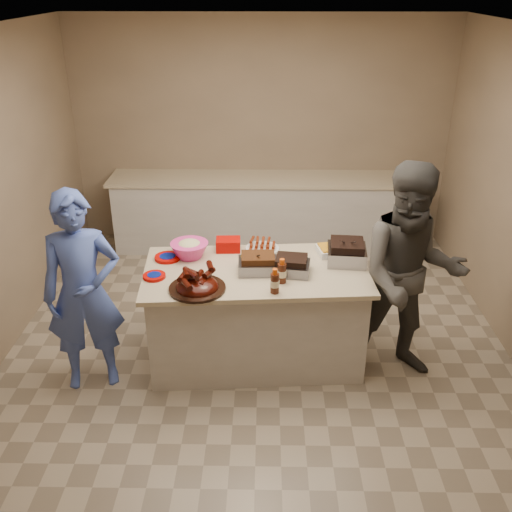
{
  "coord_description": "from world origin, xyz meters",
  "views": [
    {
      "loc": [
        0.05,
        -4.29,
        3.05
      ],
      "look_at": [
        -0.02,
        -0.08,
        0.97
      ],
      "focal_mm": 40.0,
      "sensor_mm": 36.0,
      "label": 1
    }
  ],
  "objects_px": {
    "island": "(256,356)",
    "roasting_pan": "(346,262)",
    "rib_platter": "(197,290)",
    "guest_blue": "(97,379)",
    "mustard_bottle": "(241,267)",
    "guest_gray": "(397,369)",
    "bbq_bottle_a": "(275,292)",
    "bbq_bottle_b": "(282,282)",
    "coleslaw_bowl": "(190,257)",
    "plastic_cup": "(182,251)"
  },
  "relations": [
    {
      "from": "bbq_bottle_b",
      "to": "island",
      "type": "bearing_deg",
      "value": 133.97
    },
    {
      "from": "coleslaw_bowl",
      "to": "rib_platter",
      "type": "bearing_deg",
      "value": -77.46
    },
    {
      "from": "island",
      "to": "mustard_bottle",
      "type": "distance_m",
      "value": 0.88
    },
    {
      "from": "guest_blue",
      "to": "roasting_pan",
      "type": "bearing_deg",
      "value": -0.93
    },
    {
      "from": "roasting_pan",
      "to": "bbq_bottle_b",
      "type": "distance_m",
      "value": 0.67
    },
    {
      "from": "bbq_bottle_b",
      "to": "guest_blue",
      "type": "height_order",
      "value": "bbq_bottle_b"
    },
    {
      "from": "roasting_pan",
      "to": "bbq_bottle_a",
      "type": "relative_size",
      "value": 1.59
    },
    {
      "from": "coleslaw_bowl",
      "to": "mustard_bottle",
      "type": "height_order",
      "value": "coleslaw_bowl"
    },
    {
      "from": "island",
      "to": "plastic_cup",
      "type": "bearing_deg",
      "value": 148.52
    },
    {
      "from": "bbq_bottle_b",
      "to": "mustard_bottle",
      "type": "xyz_separation_m",
      "value": [
        -0.33,
        0.26,
        0.0
      ]
    },
    {
      "from": "mustard_bottle",
      "to": "guest_gray",
      "type": "xyz_separation_m",
      "value": [
        1.34,
        -0.21,
        -0.87
      ]
    },
    {
      "from": "mustard_bottle",
      "to": "guest_blue",
      "type": "height_order",
      "value": "mustard_bottle"
    },
    {
      "from": "rib_platter",
      "to": "bbq_bottle_b",
      "type": "bearing_deg",
      "value": 10.98
    },
    {
      "from": "rib_platter",
      "to": "plastic_cup",
      "type": "bearing_deg",
      "value": 107.22
    },
    {
      "from": "plastic_cup",
      "to": "coleslaw_bowl",
      "type": "bearing_deg",
      "value": -52.41
    },
    {
      "from": "rib_platter",
      "to": "guest_gray",
      "type": "distance_m",
      "value": 1.89
    },
    {
      "from": "rib_platter",
      "to": "bbq_bottle_a",
      "type": "distance_m",
      "value": 0.6
    },
    {
      "from": "roasting_pan",
      "to": "guest_gray",
      "type": "distance_m",
      "value": 1.04
    },
    {
      "from": "bbq_bottle_a",
      "to": "mustard_bottle",
      "type": "distance_m",
      "value": 0.5
    },
    {
      "from": "bbq_bottle_b",
      "to": "plastic_cup",
      "type": "distance_m",
      "value": 1.03
    },
    {
      "from": "mustard_bottle",
      "to": "guest_gray",
      "type": "distance_m",
      "value": 1.62
    },
    {
      "from": "bbq_bottle_b",
      "to": "mustard_bottle",
      "type": "bearing_deg",
      "value": 141.76
    },
    {
      "from": "bbq_bottle_b",
      "to": "guest_gray",
      "type": "height_order",
      "value": "bbq_bottle_b"
    },
    {
      "from": "island",
      "to": "rib_platter",
      "type": "relative_size",
      "value": 4.16
    },
    {
      "from": "rib_platter",
      "to": "guest_blue",
      "type": "bearing_deg",
      "value": -179.94
    },
    {
      "from": "bbq_bottle_b",
      "to": "mustard_bottle",
      "type": "relative_size",
      "value": 1.86
    },
    {
      "from": "roasting_pan",
      "to": "bbq_bottle_a",
      "type": "height_order",
      "value": "bbq_bottle_a"
    },
    {
      "from": "rib_platter",
      "to": "mustard_bottle",
      "type": "relative_size",
      "value": 4.02
    },
    {
      "from": "mustard_bottle",
      "to": "bbq_bottle_a",
      "type": "bearing_deg",
      "value": -57.16
    },
    {
      "from": "rib_platter",
      "to": "guest_gray",
      "type": "height_order",
      "value": "rib_platter"
    },
    {
      "from": "bbq_bottle_a",
      "to": "bbq_bottle_b",
      "type": "distance_m",
      "value": 0.17
    },
    {
      "from": "island",
      "to": "roasting_pan",
      "type": "height_order",
      "value": "roasting_pan"
    },
    {
      "from": "island",
      "to": "guest_blue",
      "type": "distance_m",
      "value": 1.38
    },
    {
      "from": "coleslaw_bowl",
      "to": "plastic_cup",
      "type": "relative_size",
      "value": 3.17
    },
    {
      "from": "island",
      "to": "mustard_bottle",
      "type": "height_order",
      "value": "mustard_bottle"
    },
    {
      "from": "rib_platter",
      "to": "guest_blue",
      "type": "relative_size",
      "value": 0.27
    },
    {
      "from": "rib_platter",
      "to": "mustard_bottle",
      "type": "height_order",
      "value": "rib_platter"
    },
    {
      "from": "mustard_bottle",
      "to": "plastic_cup",
      "type": "xyz_separation_m",
      "value": [
        -0.54,
        0.29,
        0.0
      ]
    },
    {
      "from": "guest_gray",
      "to": "plastic_cup",
      "type": "bearing_deg",
      "value": 166.78
    },
    {
      "from": "mustard_bottle",
      "to": "guest_blue",
      "type": "distance_m",
      "value": 1.55
    },
    {
      "from": "guest_blue",
      "to": "coleslaw_bowl",
      "type": "bearing_deg",
      "value": 22.51
    },
    {
      "from": "rib_platter",
      "to": "bbq_bottle_b",
      "type": "height_order",
      "value": "bbq_bottle_b"
    },
    {
      "from": "guest_blue",
      "to": "bbq_bottle_a",
      "type": "bearing_deg",
      "value": -15.59
    },
    {
      "from": "mustard_bottle",
      "to": "plastic_cup",
      "type": "height_order",
      "value": "mustard_bottle"
    },
    {
      "from": "coleslaw_bowl",
      "to": "guest_blue",
      "type": "height_order",
      "value": "coleslaw_bowl"
    },
    {
      "from": "plastic_cup",
      "to": "bbq_bottle_b",
      "type": "bearing_deg",
      "value": -32.62
    },
    {
      "from": "coleslaw_bowl",
      "to": "bbq_bottle_a",
      "type": "bearing_deg",
      "value": -39.93
    },
    {
      "from": "island",
      "to": "guest_blue",
      "type": "bearing_deg",
      "value": -169.87
    },
    {
      "from": "roasting_pan",
      "to": "bbq_bottle_a",
      "type": "distance_m",
      "value": 0.81
    },
    {
      "from": "island",
      "to": "mustard_bottle",
      "type": "relative_size",
      "value": 16.72
    }
  ]
}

